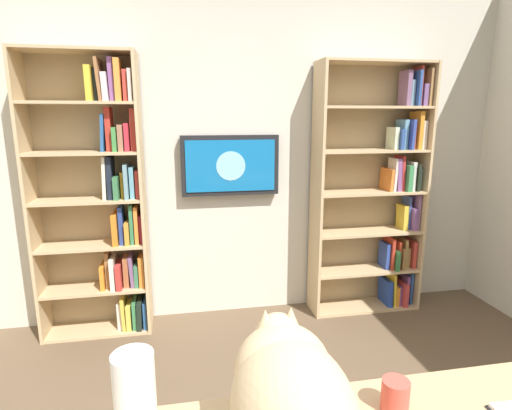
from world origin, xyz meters
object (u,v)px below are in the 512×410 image
at_px(bookshelf_left, 380,193).
at_px(coffee_mug, 395,396).
at_px(wall_mounted_tv, 230,165).
at_px(cat, 290,397).
at_px(bookshelf_right, 103,199).
at_px(paper_towel_roll, 135,395).

relative_size(bookshelf_left, coffee_mug, 21.13).
xyz_separation_m(wall_mounted_tv, cat, (0.14, 2.29, -0.29)).
bearing_deg(bookshelf_right, bookshelf_left, -179.96).
distance_m(bookshelf_left, wall_mounted_tv, 1.25).
relative_size(bookshelf_left, cat, 3.47).
xyz_separation_m(bookshelf_right, wall_mounted_tv, (-0.95, -0.09, 0.22)).
bearing_deg(wall_mounted_tv, coffee_mug, 95.47).
relative_size(bookshelf_left, paper_towel_roll, 8.39).
distance_m(paper_towel_roll, coffee_mug, 0.73).
bearing_deg(wall_mounted_tv, cat, 86.59).
distance_m(cat, coffee_mug, 0.38).
xyz_separation_m(cat, coffee_mug, (-0.35, -0.10, -0.12)).
relative_size(cat, coffee_mug, 6.08).
distance_m(wall_mounted_tv, cat, 2.31).
bearing_deg(bookshelf_left, bookshelf_right, 0.04).
bearing_deg(cat, bookshelf_left, -121.78).
bearing_deg(bookshelf_left, paper_towel_roll, 49.71).
bearing_deg(bookshelf_left, cat, 58.22).
bearing_deg(bookshelf_left, wall_mounted_tv, -3.93).
xyz_separation_m(bookshelf_left, coffee_mug, (1.02, 2.10, -0.17)).
bearing_deg(bookshelf_right, paper_towel_roll, 101.74).
distance_m(bookshelf_left, cat, 2.59).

